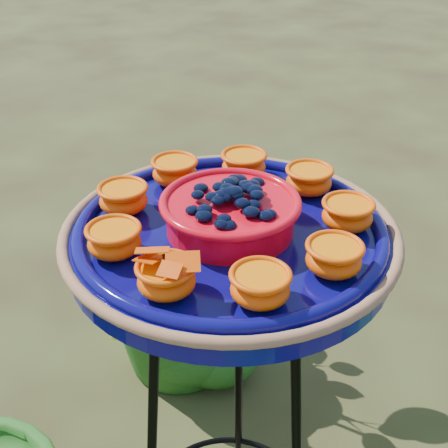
% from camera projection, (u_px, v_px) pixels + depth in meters
% --- Properties ---
extents(tripod_stand, '(0.47, 0.47, 0.98)m').
position_uv_depth(tripod_stand, '(229.00, 423.00, 1.18)').
color(tripod_stand, black).
rests_on(tripod_stand, ground).
extents(feeder_dish, '(0.66, 0.66, 0.12)m').
position_uv_depth(feeder_dish, '(230.00, 231.00, 0.95)').
color(feeder_dish, '#090756').
rests_on(feeder_dish, tripod_stand).
extents(shrub_back_left, '(0.93, 0.93, 0.78)m').
position_uv_depth(shrub_back_left, '(186.00, 265.00, 1.97)').
color(shrub_back_left, '#1D5115').
rests_on(shrub_back_left, ground).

